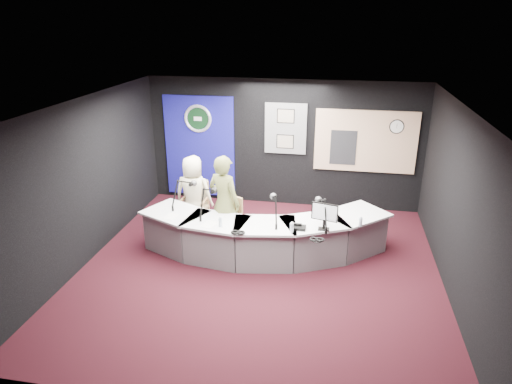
% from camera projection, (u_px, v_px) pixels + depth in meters
% --- Properties ---
extents(ground, '(6.00, 6.00, 0.00)m').
position_uv_depth(ground, '(259.00, 270.00, 7.76)').
color(ground, black).
rests_on(ground, ground).
extents(ceiling, '(6.00, 6.00, 0.02)m').
position_uv_depth(ceiling, '(260.00, 105.00, 6.74)').
color(ceiling, silver).
rests_on(ceiling, ground).
extents(wall_back, '(6.00, 0.02, 2.80)m').
position_uv_depth(wall_back, '(283.00, 144.00, 9.99)').
color(wall_back, black).
rests_on(wall_back, ground).
extents(wall_front, '(6.00, 0.02, 2.80)m').
position_uv_depth(wall_front, '(206.00, 303.00, 4.50)').
color(wall_front, black).
rests_on(wall_front, ground).
extents(wall_left, '(0.02, 6.00, 2.80)m').
position_uv_depth(wall_left, '(86.00, 182.00, 7.75)').
color(wall_left, black).
rests_on(wall_left, ground).
extents(wall_right, '(0.02, 6.00, 2.80)m').
position_uv_depth(wall_right, '(459.00, 207.00, 6.74)').
color(wall_right, black).
rests_on(wall_right, ground).
extents(broadcast_desk, '(4.50, 1.90, 0.75)m').
position_uv_depth(broadcast_desk, '(262.00, 235.00, 8.13)').
color(broadcast_desk, silver).
rests_on(broadcast_desk, ground).
extents(backdrop_panel, '(1.60, 0.05, 2.30)m').
position_uv_depth(backdrop_panel, '(200.00, 147.00, 10.34)').
color(backdrop_panel, navy).
rests_on(backdrop_panel, wall_back).
extents(agency_seal, '(0.63, 0.07, 0.63)m').
position_uv_depth(agency_seal, '(198.00, 119.00, 10.07)').
color(agency_seal, silver).
rests_on(agency_seal, backdrop_panel).
extents(seal_center, '(0.48, 0.01, 0.48)m').
position_uv_depth(seal_center, '(198.00, 119.00, 10.07)').
color(seal_center, black).
rests_on(seal_center, backdrop_panel).
extents(pinboard, '(0.90, 0.04, 1.10)m').
position_uv_depth(pinboard, '(286.00, 129.00, 9.83)').
color(pinboard, slate).
rests_on(pinboard, wall_back).
extents(framed_photo_upper, '(0.34, 0.02, 0.27)m').
position_uv_depth(framed_photo_upper, '(286.00, 116.00, 9.70)').
color(framed_photo_upper, gray).
rests_on(framed_photo_upper, pinboard).
extents(framed_photo_lower, '(0.34, 0.02, 0.27)m').
position_uv_depth(framed_photo_lower, '(285.00, 142.00, 9.91)').
color(framed_photo_lower, gray).
rests_on(framed_photo_lower, pinboard).
extents(booth_window_frame, '(2.12, 0.06, 1.32)m').
position_uv_depth(booth_window_frame, '(365.00, 141.00, 9.62)').
color(booth_window_frame, tan).
rests_on(booth_window_frame, wall_back).
extents(booth_glow, '(2.00, 0.02, 1.20)m').
position_uv_depth(booth_glow, '(365.00, 142.00, 9.61)').
color(booth_glow, '#FFCAA1').
rests_on(booth_glow, booth_window_frame).
extents(equipment_rack, '(0.55, 0.02, 0.75)m').
position_uv_depth(equipment_rack, '(343.00, 148.00, 9.72)').
color(equipment_rack, black).
rests_on(equipment_rack, booth_window_frame).
extents(wall_clock, '(0.28, 0.01, 0.28)m').
position_uv_depth(wall_clock, '(397.00, 127.00, 9.36)').
color(wall_clock, white).
rests_on(wall_clock, booth_window_frame).
extents(armchair_left, '(0.62, 0.62, 1.07)m').
position_uv_depth(armchair_left, '(194.00, 204.00, 9.04)').
color(armchair_left, '#A17949').
rests_on(armchair_left, ground).
extents(armchair_right, '(0.72, 0.72, 0.96)m').
position_uv_depth(armchair_right, '(225.00, 223.00, 8.36)').
color(armchair_right, '#A17949').
rests_on(armchair_right, ground).
extents(draped_jacket, '(0.50, 0.12, 0.70)m').
position_uv_depth(draped_jacket, '(196.00, 196.00, 9.24)').
color(draped_jacket, slate).
rests_on(draped_jacket, armchair_left).
extents(person_man, '(0.75, 0.49, 1.53)m').
position_uv_depth(person_man, '(193.00, 194.00, 8.96)').
color(person_man, beige).
rests_on(person_man, ground).
extents(person_woman, '(0.76, 0.64, 1.78)m').
position_uv_depth(person_woman, '(224.00, 203.00, 8.21)').
color(person_woman, '#636736').
rests_on(person_woman, ground).
extents(computer_monitor, '(0.40, 0.12, 0.28)m').
position_uv_depth(computer_monitor, '(325.00, 212.00, 7.39)').
color(computer_monitor, black).
rests_on(computer_monitor, broadcast_desk).
extents(desk_phone, '(0.21, 0.17, 0.05)m').
position_uv_depth(desk_phone, '(299.00, 228.00, 7.51)').
color(desk_phone, black).
rests_on(desk_phone, broadcast_desk).
extents(headphones_near, '(0.21, 0.21, 0.03)m').
position_uv_depth(headphones_near, '(317.00, 239.00, 7.13)').
color(headphones_near, black).
rests_on(headphones_near, broadcast_desk).
extents(headphones_far, '(0.20, 0.20, 0.03)m').
position_uv_depth(headphones_far, '(238.00, 232.00, 7.36)').
color(headphones_far, black).
rests_on(headphones_far, broadcast_desk).
extents(paper_stack, '(0.24, 0.30, 0.00)m').
position_uv_depth(paper_stack, '(171.00, 216.00, 7.98)').
color(paper_stack, white).
rests_on(paper_stack, broadcast_desk).
extents(notepad, '(0.28, 0.34, 0.00)m').
position_uv_depth(notepad, '(209.00, 224.00, 7.68)').
color(notepad, white).
rests_on(notepad, broadcast_desk).
extents(boom_mic_a, '(0.35, 0.70, 0.60)m').
position_uv_depth(boom_mic_a, '(183.00, 190.00, 8.35)').
color(boom_mic_a, black).
rests_on(boom_mic_a, broadcast_desk).
extents(boom_mic_b, '(0.20, 0.73, 0.60)m').
position_uv_depth(boom_mic_b, '(207.00, 198.00, 7.97)').
color(boom_mic_b, black).
rests_on(boom_mic_b, broadcast_desk).
extents(boom_mic_c, '(0.26, 0.72, 0.60)m').
position_uv_depth(boom_mic_c, '(275.00, 205.00, 7.68)').
color(boom_mic_c, black).
rests_on(boom_mic_c, broadcast_desk).
extents(boom_mic_d, '(0.29, 0.72, 0.60)m').
position_uv_depth(boom_mic_d, '(322.00, 209.00, 7.54)').
color(boom_mic_d, black).
rests_on(boom_mic_d, broadcast_desk).
extents(water_bottles, '(2.36, 0.49, 0.18)m').
position_uv_depth(water_bottles, '(290.00, 222.00, 7.58)').
color(water_bottles, silver).
rests_on(water_bottles, broadcast_desk).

